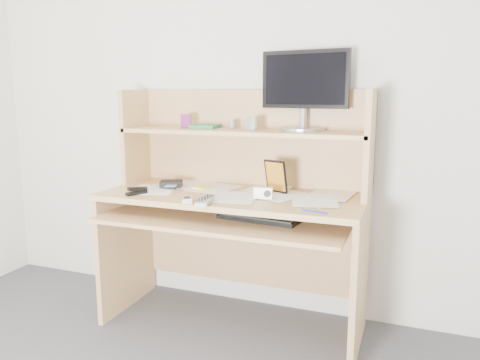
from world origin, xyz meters
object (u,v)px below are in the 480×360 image
(tv_remote, at_px, (205,201))
(monitor, at_px, (304,88))
(game_case, at_px, (276,176))
(keyboard, at_px, (259,217))
(desk, at_px, (238,201))

(tv_remote, bearing_deg, monitor, 41.15)
(game_case, xyz_separation_m, monitor, (0.11, 0.15, 0.46))
(keyboard, bearing_deg, monitor, 74.66)
(game_case, bearing_deg, keyboard, -80.18)
(game_case, bearing_deg, monitor, 74.72)
(game_case, bearing_deg, tv_remote, -107.24)
(desk, xyz_separation_m, game_case, (0.22, 0.00, 0.15))
(game_case, height_order, monitor, monitor)
(keyboard, height_order, tv_remote, tv_remote)
(tv_remote, distance_m, monitor, 0.82)
(monitor, bearing_deg, tv_remote, -116.97)
(keyboard, xyz_separation_m, tv_remote, (-0.22, -0.16, 0.10))
(tv_remote, bearing_deg, game_case, 40.55)
(desk, distance_m, tv_remote, 0.35)
(keyboard, xyz_separation_m, game_case, (0.03, 0.19, 0.18))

